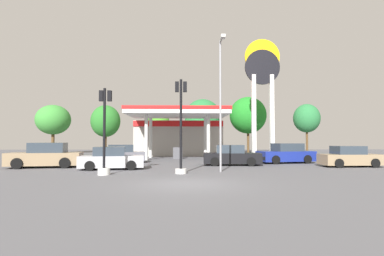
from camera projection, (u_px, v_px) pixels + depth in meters
name	position (u px, v px, depth m)	size (l,w,h in m)	color
ground_plane	(185.00, 184.00, 12.87)	(90.00, 90.00, 0.00)	#56565B
gas_station	(179.00, 135.00, 35.69)	(9.77, 13.50, 4.77)	#ADA89E
station_pole_sign	(262.00, 82.00, 32.98)	(3.74, 0.56, 12.56)	white
car_0	(46.00, 156.00, 20.55)	(4.81, 2.65, 1.64)	black
car_1	(231.00, 156.00, 22.32)	(4.18, 2.07, 1.46)	black
car_2	(111.00, 159.00, 19.26)	(4.08, 2.19, 1.39)	black
car_3	(350.00, 157.00, 21.05)	(3.98, 1.88, 1.41)	black
car_4	(286.00, 154.00, 24.37)	(4.60, 2.63, 1.55)	black
car_5	(119.00, 155.00, 24.68)	(4.30, 2.58, 1.44)	black
traffic_signal_0	(104.00, 141.00, 16.26)	(0.65, 0.67, 4.55)	silver
traffic_signal_1	(181.00, 132.00, 16.92)	(0.65, 0.66, 5.14)	silver
tree_0	(53.00, 120.00, 40.50)	(4.40, 4.40, 6.38)	brown
tree_1	(106.00, 121.00, 38.75)	(3.64, 3.64, 6.15)	brown
tree_2	(158.00, 120.00, 40.31)	(2.86, 2.86, 5.89)	brown
tree_3	(203.00, 117.00, 40.13)	(4.69, 4.69, 7.08)	brown
tree_4	(248.00, 115.00, 40.68)	(4.79, 4.79, 7.45)	brown
tree_5	(307.00, 118.00, 41.21)	(3.47, 3.47, 6.58)	brown
corner_streetlamp	(221.00, 93.00, 17.71)	(0.24, 1.48, 7.58)	gray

